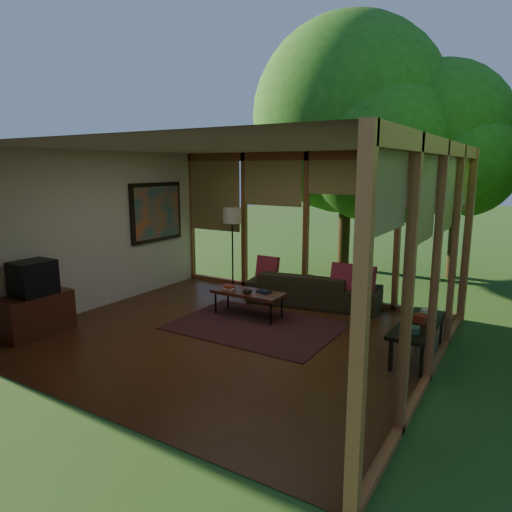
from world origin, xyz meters
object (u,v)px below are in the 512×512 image
Objects in this scene: sofa at (305,288)px; television at (33,278)px; side_console at (411,325)px; coffee_table at (248,293)px; media_cabinet at (36,314)px; floor_lamp at (232,220)px.

sofa is 4.41m from television.
sofa reaches higher than side_console.
sofa is 3.64× the size of television.
coffee_table is 0.86× the size of side_console.
media_cabinet is 5.30m from side_console.
floor_lamp is at bearing -13.40° from sofa.
side_console is (4.85, 2.08, -0.44)m from television.
floor_lamp is 1.96m from coffee_table.
floor_lamp is 1.38× the size of coffee_table.
coffee_table is (2.23, 2.31, 0.09)m from media_cabinet.
television is 5.30m from side_console.
sofa is at bearing -2.95° from floor_lamp.
floor_lamp is at bearing 159.09° from side_console.
sofa is 2.56m from side_console.
media_cabinet is 3.85m from floor_lamp.
sofa is at bearing 147.75° from side_console.
media_cabinet is 0.55m from television.
side_console is (3.79, -1.45, -1.00)m from floor_lamp.
floor_lamp is (1.08, 3.53, 1.11)m from media_cabinet.
sofa is at bearing 51.78° from media_cabinet.
floor_lamp is at bearing 73.20° from television.
television is at bearing -133.73° from coffee_table.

